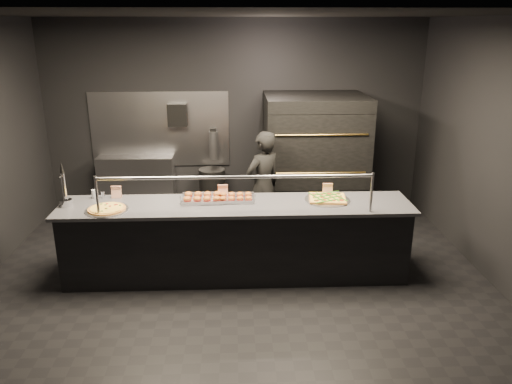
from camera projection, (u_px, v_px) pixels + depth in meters
room at (233, 155)px, 5.66m from camera, size 6.04×6.00×3.00m
service_counter at (236, 240)px, 5.95m from camera, size 4.10×0.78×1.37m
pizza_oven at (314, 157)px, 7.63m from camera, size 1.50×1.23×1.91m
prep_shelf at (137, 183)px, 8.08m from camera, size 1.20×0.35×0.90m
towel_dispenser at (178, 115)px, 7.82m from camera, size 0.30×0.20×0.35m
fire_extinguisher at (214, 145)px, 8.01m from camera, size 0.14×0.14×0.51m
beer_tap at (65, 194)px, 5.69m from camera, size 0.14×0.20×0.53m
round_pizza at (107, 209)px, 5.60m from camera, size 0.48×0.48×0.03m
slider_tray_a at (202, 198)px, 5.92m from camera, size 0.55×0.44×0.08m
slider_tray_b at (236, 198)px, 5.93m from camera, size 0.47×0.37×0.07m
square_pizza at (327, 199)px, 5.92m from camera, size 0.54×0.54×0.05m
condiment_jar at (97, 194)px, 5.98m from camera, size 0.16×0.06×0.10m
tent_cards at (223, 190)px, 6.03m from camera, size 2.68×0.04×0.15m
trash_bin at (212, 190)px, 8.07m from camera, size 0.42×0.42×0.70m
worker at (263, 186)px, 6.91m from camera, size 0.67×0.63×1.55m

